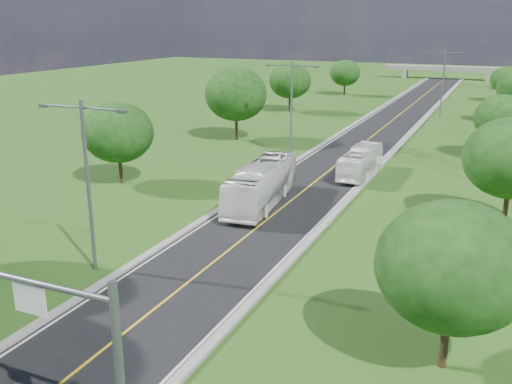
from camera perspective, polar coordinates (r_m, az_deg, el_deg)
ground at (r=75.51m, az=11.78°, el=5.62°), size 260.00×260.00×0.00m
road at (r=81.29m, az=12.70°, el=6.37°), size 8.00×150.00×0.06m
curb_left at (r=82.18m, az=9.79°, el=6.70°), size 0.50×150.00×0.22m
curb_right at (r=80.58m, az=15.68°, el=6.12°), size 0.50×150.00×0.22m
signal_mast at (r=18.82m, az=-18.92°, el=-13.67°), size 8.54×0.33×7.20m
speed_limit_sign at (r=53.07m, az=12.20°, el=2.71°), size 0.55×0.09×2.40m
overpass at (r=153.79m, az=18.44°, el=11.57°), size 30.00×3.00×3.20m
streetlight_near_left at (r=33.53m, az=-16.53°, el=1.90°), size 5.90×0.25×10.00m
streetlight_mid_left at (r=61.93m, az=3.56°, el=9.13°), size 5.90×0.25×10.00m
streetlight_far_right at (r=91.42m, az=18.23°, el=10.81°), size 5.90×0.25×10.00m
tree_lb at (r=52.11m, az=-13.63°, el=5.79°), size 6.30×6.30×7.33m
tree_lc at (r=70.05m, az=-2.01°, el=9.73°), size 7.56×7.56×8.79m
tree_ld at (r=92.86m, az=3.42°, el=11.07°), size 6.72×6.72×7.82m
tree_le at (r=114.94m, az=8.90°, el=11.68°), size 5.88×5.88×6.84m
tree_ra at (r=24.53m, az=19.06°, el=-7.01°), size 6.30×6.30×7.33m
tree_rb at (r=43.57m, az=24.24°, el=3.09°), size 6.72×6.72×7.82m
tree_rc at (r=65.32m, az=23.47°, el=6.76°), size 5.88×5.88×6.84m
tree_re at (r=113.04m, az=23.73°, el=10.26°), size 5.46×5.46×6.35m
bus_outbound at (r=54.86m, az=10.43°, el=3.03°), size 2.22×9.44×2.63m
bus_inbound at (r=45.19m, az=0.55°, el=0.81°), size 4.13×12.19×3.33m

